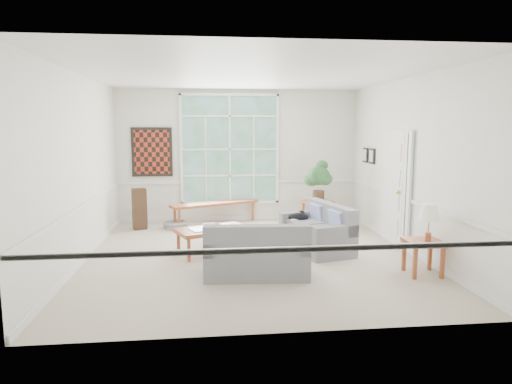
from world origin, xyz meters
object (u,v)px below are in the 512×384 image
Objects in this scene: end_table at (317,213)px; side_table at (423,257)px; loveseat_right at (316,227)px; loveseat_front at (256,248)px; coffee_table at (213,241)px.

end_table is 3.60m from side_table.
end_table is at bearing 101.52° from side_table.
loveseat_front is (-1.20, -1.28, -0.00)m from loveseat_right.
side_table is at bearing -1.45° from loveseat_front.
loveseat_front is 2.70× the size of end_table.
loveseat_front is at bearing 174.75° from side_table.
coffee_table is at bearing -138.37° from end_table.
loveseat_front is 2.90× the size of side_table.
loveseat_right is at bearing 50.68° from loveseat_front.
side_table is (1.24, -1.51, -0.15)m from loveseat_right.
loveseat_front reaches higher than coffee_table.
loveseat_right reaches higher than loveseat_front.
end_table is (2.33, 2.07, 0.05)m from coffee_table.
loveseat_right reaches higher than end_table.
side_table reaches higher than coffee_table.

